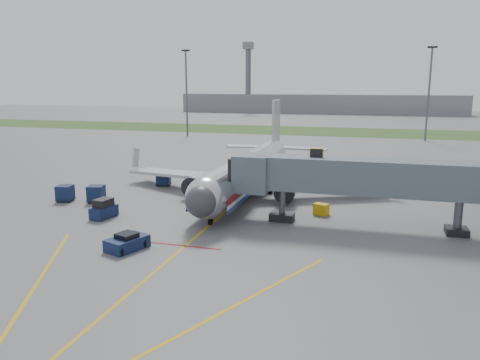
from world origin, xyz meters
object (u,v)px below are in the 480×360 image
(airliner, at_px, (248,170))
(pushback_tug, at_px, (127,242))
(baggage_tug, at_px, (104,209))
(belt_loader, at_px, (230,185))
(ramp_worker, at_px, (209,184))

(airliner, xyz_separation_m, pushback_tug, (-4.00, -21.14, -2.10))
(baggage_tug, distance_m, belt_loader, 16.80)
(pushback_tug, xyz_separation_m, belt_loader, (1.51, 21.94, 0.04))
(airliner, height_order, baggage_tug, airliner)
(baggage_tug, bearing_deg, ramp_worker, 67.41)
(pushback_tug, relative_size, ramp_worker, 2.23)
(pushback_tug, relative_size, belt_loader, 0.72)
(ramp_worker, bearing_deg, baggage_tug, -145.90)
(belt_loader, distance_m, ramp_worker, 2.52)
(airliner, height_order, ramp_worker, airliner)
(belt_loader, bearing_deg, airliner, -17.76)
(airliner, distance_m, belt_loader, 3.33)
(airliner, relative_size, ramp_worker, 22.17)
(pushback_tug, height_order, belt_loader, belt_loader)
(airliner, xyz_separation_m, baggage_tug, (-10.46, -13.99, -1.83))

